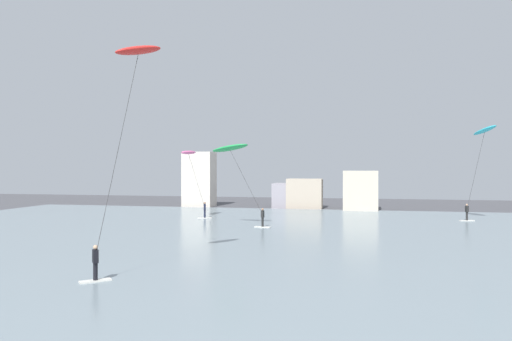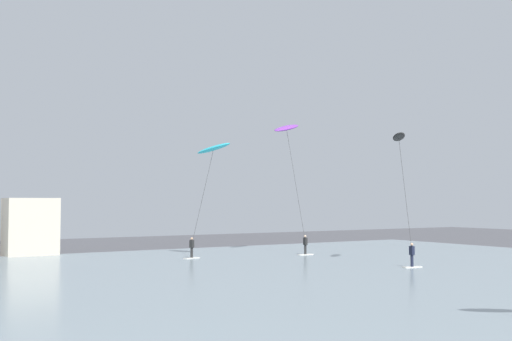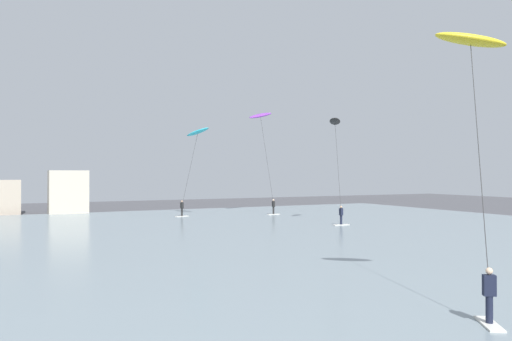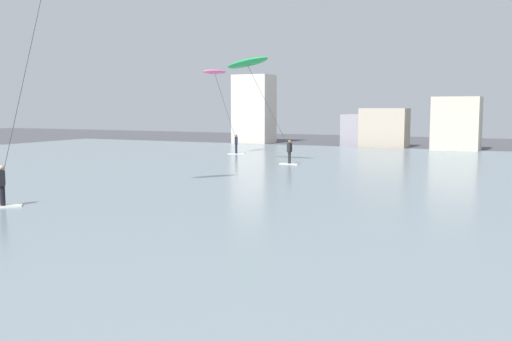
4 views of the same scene
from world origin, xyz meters
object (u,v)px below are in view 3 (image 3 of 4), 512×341
(kitesurfer_black, at_px, (336,133))
(kitesurfer_yellow, at_px, (473,75))
(kitesurfer_purple, at_px, (261,121))
(kitesurfer_cyan, at_px, (197,138))

(kitesurfer_black, distance_m, kitesurfer_yellow, 26.43)
(kitesurfer_black, distance_m, kitesurfer_purple, 12.38)
(kitesurfer_black, xyz_separation_m, kitesurfer_cyan, (-8.88, 11.57, 0.06))
(kitesurfer_black, relative_size, kitesurfer_cyan, 1.02)
(kitesurfer_yellow, xyz_separation_m, kitesurfer_purple, (10.43, 35.87, 2.49))
(kitesurfer_cyan, bearing_deg, kitesurfer_yellow, -94.41)
(kitesurfer_purple, relative_size, kitesurfer_cyan, 1.25)
(kitesurfer_black, bearing_deg, kitesurfer_cyan, 127.52)
(kitesurfer_yellow, height_order, kitesurfer_cyan, kitesurfer_yellow)
(kitesurfer_yellow, relative_size, kitesurfer_cyan, 1.01)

